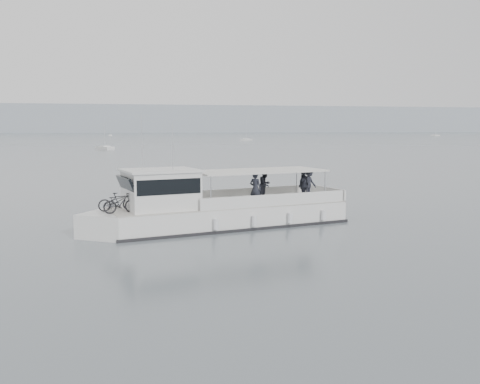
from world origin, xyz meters
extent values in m
plane|color=slate|center=(0.00, 0.00, 0.00)|extent=(1400.00, 1400.00, 0.00)
cube|color=#939EA8|center=(0.00, 560.00, 14.00)|extent=(1400.00, 90.00, 28.00)
cube|color=silver|center=(5.02, -0.82, 0.42)|extent=(11.53, 5.46, 1.21)
cube|color=silver|center=(-0.40, -2.10, 0.42)|extent=(2.94, 2.94, 1.21)
cube|color=beige|center=(5.02, -0.82, 1.02)|extent=(11.53, 5.46, 0.06)
cube|color=black|center=(5.02, -0.82, 0.05)|extent=(11.73, 5.61, 0.17)
cube|color=silver|center=(6.31, 0.96, 1.30)|extent=(7.25, 1.80, 0.56)
cube|color=silver|center=(6.97, -1.82, 1.30)|extent=(7.25, 1.80, 0.56)
cube|color=silver|center=(10.39, 0.46, 1.30)|extent=(0.78, 2.91, 0.56)
cube|color=silver|center=(1.77, -1.59, 1.86)|extent=(3.47, 3.12, 1.67)
cube|color=black|center=(0.37, -1.92, 2.00)|extent=(1.04, 2.38, 1.07)
cube|color=black|center=(1.77, -1.59, 2.14)|extent=(3.30, 3.12, 0.65)
cube|color=silver|center=(1.77, -1.59, 2.74)|extent=(3.69, 3.35, 0.09)
cube|color=silver|center=(6.46, -0.47, 2.55)|extent=(6.79, 4.17, 0.07)
cylinder|color=silver|center=(3.87, -2.42, 1.79)|extent=(0.07, 0.07, 1.53)
cylinder|color=silver|center=(3.27, 0.11, 1.79)|extent=(0.07, 0.07, 1.53)
cylinder|color=silver|center=(9.65, -1.05, 1.79)|extent=(0.07, 0.07, 1.53)
cylinder|color=silver|center=(9.05, 1.48, 1.79)|extent=(0.07, 0.07, 1.53)
cylinder|color=silver|center=(1.03, -0.90, 3.95)|extent=(0.03, 0.03, 2.41)
cylinder|color=silver|center=(2.28, -2.13, 3.76)|extent=(0.03, 0.03, 2.04)
cylinder|color=silver|center=(4.04, -2.73, 0.46)|extent=(0.27, 0.27, 0.46)
cylinder|color=silver|center=(5.85, -2.30, 0.46)|extent=(0.27, 0.27, 0.46)
cylinder|color=silver|center=(7.65, -1.87, 0.46)|extent=(0.27, 0.27, 0.46)
cylinder|color=silver|center=(9.46, -1.44, 0.46)|extent=(0.27, 0.27, 0.46)
imported|color=black|center=(-0.13, -1.66, 1.44)|extent=(1.68, 0.91, 0.84)
imported|color=black|center=(0.04, -2.38, 1.46)|extent=(1.52, 0.74, 0.88)
imported|color=#22242E|center=(6.11, -1.42, 1.80)|extent=(0.67, 0.66, 1.56)
imported|color=#22242E|center=(7.04, 0.33, 1.80)|extent=(0.96, 0.95, 1.56)
imported|color=#22242E|center=(8.76, -0.50, 1.80)|extent=(0.92, 0.91, 1.56)
imported|color=#22242E|center=(9.45, 0.62, 1.80)|extent=(1.16, 1.04, 1.56)
cube|color=silver|center=(-7.08, 301.77, 0.30)|extent=(2.36, 5.86, 0.75)
cube|color=silver|center=(-7.08, 301.77, 0.62)|extent=(1.78, 2.14, 0.45)
cylinder|color=silver|center=(-7.08, 301.77, 3.74)|extent=(0.08, 0.08, 6.28)
cube|color=silver|center=(44.74, 167.91, 0.30)|extent=(5.75, 6.28, 0.75)
cube|color=silver|center=(44.74, 167.91, 0.62)|extent=(2.84, 2.90, 0.45)
cylinder|color=silver|center=(44.74, 167.91, 4.16)|extent=(0.08, 0.08, 7.11)
cube|color=silver|center=(178.71, 256.80, 0.30)|extent=(8.23, 7.27, 0.75)
cube|color=silver|center=(178.71, 256.80, 0.62)|extent=(3.75, 3.65, 0.45)
cylinder|color=silver|center=(178.71, 256.80, 5.20)|extent=(0.08, 0.08, 9.20)
cube|color=silver|center=(-3.61, 93.50, 0.30)|extent=(4.16, 5.77, 0.75)
cube|color=silver|center=(-3.61, 93.50, 0.62)|extent=(2.29, 2.45, 0.45)
cylinder|color=silver|center=(-3.61, 93.50, 3.67)|extent=(0.08, 0.08, 6.13)
camera|label=1|loc=(0.21, -25.12, 4.57)|focal=40.00mm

